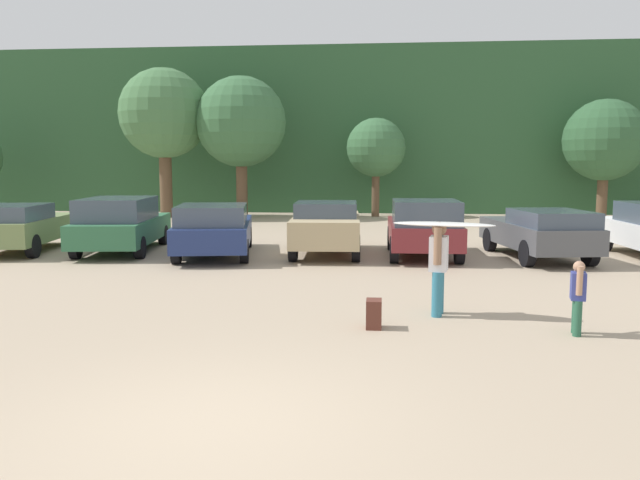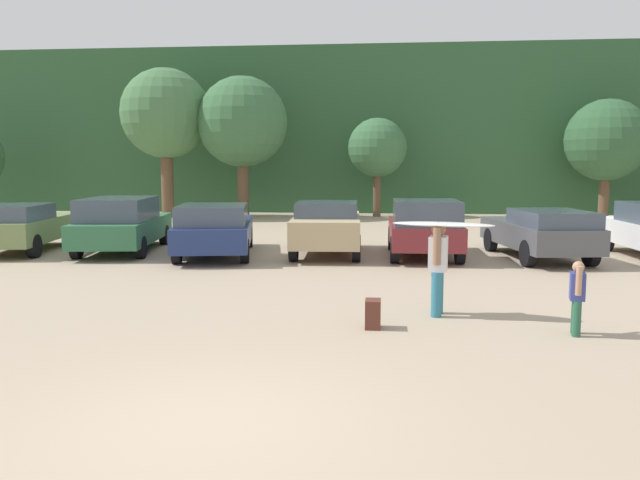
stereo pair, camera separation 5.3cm
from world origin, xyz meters
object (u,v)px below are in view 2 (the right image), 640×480
at_px(parked_car_navy, 215,229).
at_px(person_child, 577,293).
at_px(surfboard_white, 443,224).
at_px(parked_car_dark_gray, 540,232).
at_px(parked_car_olive_green, 21,226).
at_px(parked_car_forest_green, 122,223).
at_px(parked_car_tan, 327,226).
at_px(person_adult, 438,263).
at_px(backpack_dropped, 373,314).
at_px(parked_car_maroon, 424,227).

bearing_deg(parked_car_navy, person_child, -145.18).
bearing_deg(surfboard_white, parked_car_dark_gray, -102.16).
height_order(parked_car_olive_green, parked_car_navy, parked_car_navy).
distance_m(parked_car_forest_green, surfboard_white, 11.12).
bearing_deg(parked_car_tan, surfboard_white, -162.90).
bearing_deg(person_adult, backpack_dropped, 52.99).
relative_size(parked_car_olive_green, parked_car_navy, 0.89).
relative_size(parked_car_navy, parked_car_maroon, 1.26).
height_order(parked_car_maroon, person_child, parked_car_maroon).
xyz_separation_m(parked_car_olive_green, parked_car_maroon, (11.57, -0.03, 0.07)).
bearing_deg(parked_car_forest_green, parked_car_maroon, -99.92).
bearing_deg(parked_car_maroon, parked_car_navy, 91.62).
bearing_deg(parked_car_olive_green, parked_car_forest_green, -92.09).
height_order(parked_car_olive_green, person_adult, person_adult).
xyz_separation_m(parked_car_olive_green, parked_car_forest_green, (2.90, 0.31, 0.07)).
distance_m(parked_car_maroon, parked_car_dark_gray, 3.08).
bearing_deg(parked_car_maroon, parked_car_dark_gray, -90.04).
bearing_deg(parked_car_navy, backpack_dropped, -158.99).
xyz_separation_m(parked_car_forest_green, surfboard_white, (8.54, -7.08, 0.72)).
bearing_deg(surfboard_white, parked_car_forest_green, -26.56).
height_order(parked_car_navy, person_adult, person_adult).
bearing_deg(parked_car_navy, parked_car_maroon, -97.64).
distance_m(parked_car_olive_green, parked_car_dark_gray, 14.65).
relative_size(parked_car_navy, parked_car_dark_gray, 1.09).
xyz_separation_m(parked_car_maroon, parked_car_dark_gray, (3.08, 0.04, -0.09)).
xyz_separation_m(parked_car_olive_green, parked_car_navy, (5.82, -0.27, 0.01)).
relative_size(parked_car_olive_green, surfboard_white, 2.53).
bearing_deg(surfboard_white, parked_car_tan, -57.08).
bearing_deg(backpack_dropped, parked_car_dark_gray, 60.75).
height_order(parked_car_dark_gray, surfboard_white, surfboard_white).
bearing_deg(parked_car_forest_green, backpack_dropped, -145.00).
xyz_separation_m(person_adult, person_child, (1.97, -1.08, -0.27)).
xyz_separation_m(parked_car_tan, person_child, (4.47, -8.19, -0.17)).
height_order(person_child, backpack_dropped, person_child).
relative_size(person_adult, person_child, 1.42).
bearing_deg(parked_car_tan, parked_car_forest_green, 87.73).
distance_m(parked_car_olive_green, parked_car_forest_green, 2.92).
distance_m(parked_car_navy, parked_car_dark_gray, 8.83).
bearing_deg(parked_car_forest_green, surfboard_white, -137.34).
distance_m(parked_car_dark_gray, surfboard_white, 7.55).
bearing_deg(parked_car_olive_green, parked_car_navy, -100.93).
bearing_deg(person_child, person_adult, -18.26).
distance_m(parked_car_forest_green, parked_car_dark_gray, 11.75).
bearing_deg(parked_car_forest_green, parked_car_olive_green, 88.52).
height_order(parked_car_tan, parked_car_maroon, parked_car_maroon).
distance_m(surfboard_white, backpack_dropped, 1.99).
bearing_deg(parked_car_dark_gray, person_child, 161.74).
relative_size(person_child, surfboard_white, 0.63).
bearing_deg(person_child, parked_car_forest_green, -27.42).
height_order(parked_car_olive_green, parked_car_forest_green, parked_car_forest_green).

